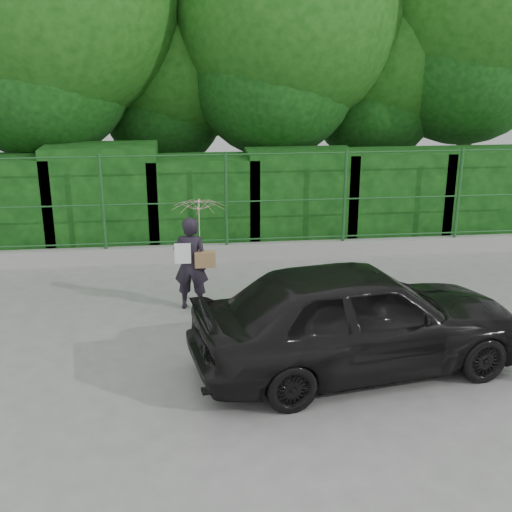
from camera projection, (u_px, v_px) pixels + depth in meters
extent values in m
plane|color=gray|center=(220.00, 370.00, 8.23)|extent=(80.00, 80.00, 0.00)
cube|color=#9E9E99|center=(206.00, 253.00, 12.43)|extent=(14.00, 0.25, 0.30)
cylinder|color=#1D4F21|center=(103.00, 203.00, 11.90)|extent=(0.06, 0.06, 1.80)
cylinder|color=#1D4F21|center=(226.00, 199.00, 12.15)|extent=(0.06, 0.06, 1.80)
cylinder|color=#1D4F21|center=(345.00, 196.00, 12.40)|extent=(0.06, 0.06, 1.80)
cylinder|color=#1D4F21|center=(459.00, 193.00, 12.64)|extent=(0.06, 0.06, 1.80)
cylinder|color=#1D4F21|center=(206.00, 240.00, 12.36)|extent=(13.60, 0.03, 0.03)
cylinder|color=#1D4F21|center=(205.00, 202.00, 12.12)|extent=(13.60, 0.03, 0.03)
cylinder|color=#1D4F21|center=(204.00, 155.00, 11.84)|extent=(13.60, 0.03, 0.03)
cube|color=black|center=(1.00, 205.00, 12.70)|extent=(2.20, 1.20, 1.92)
cube|color=black|center=(104.00, 198.00, 12.88)|extent=(2.20, 1.20, 2.12)
cube|color=black|center=(203.00, 202.00, 13.14)|extent=(2.20, 1.20, 1.85)
cube|color=black|center=(300.00, 197.00, 13.33)|extent=(2.20, 1.20, 1.95)
cube|color=black|center=(393.00, 196.00, 13.55)|extent=(2.20, 1.20, 1.91)
cube|color=black|center=(483.00, 193.00, 13.77)|extent=(2.20, 1.20, 1.91)
cylinder|color=black|center=(62.00, 129.00, 14.01)|extent=(0.36, 0.36, 4.50)
cylinder|color=black|center=(178.00, 147.00, 15.70)|extent=(0.36, 0.36, 3.25)
sphere|color=#14470F|center=(175.00, 64.00, 15.09)|extent=(3.90, 3.90, 3.90)
cylinder|color=black|center=(285.00, 130.00, 14.87)|extent=(0.36, 0.36, 4.25)
sphere|color=#14470F|center=(287.00, 12.00, 14.08)|extent=(5.10, 5.10, 5.10)
cylinder|color=black|center=(380.00, 140.00, 15.91)|extent=(0.36, 0.36, 3.50)
sphere|color=#14470F|center=(386.00, 51.00, 15.26)|extent=(4.20, 4.20, 4.20)
cylinder|color=black|center=(467.00, 115.00, 15.55)|extent=(0.36, 0.36, 4.75)
imported|color=black|center=(191.00, 263.00, 9.97)|extent=(0.61, 0.46, 1.49)
imported|color=#FFBFC3|center=(199.00, 223.00, 9.83)|extent=(0.83, 0.85, 0.76)
cube|color=olive|center=(205.00, 259.00, 9.89)|extent=(0.32, 0.15, 0.24)
cube|color=white|center=(183.00, 254.00, 9.78)|extent=(0.25, 0.02, 0.32)
imported|color=black|center=(358.00, 317.00, 8.07)|extent=(4.42, 2.37, 1.43)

